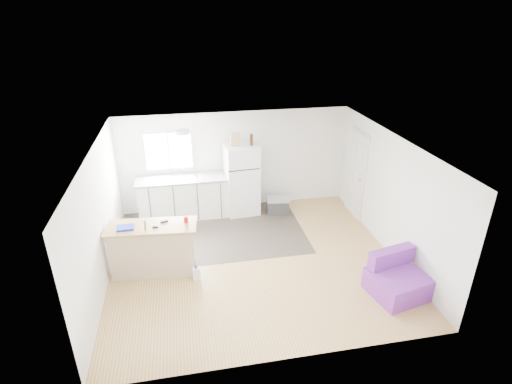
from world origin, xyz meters
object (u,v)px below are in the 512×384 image
mop (144,266)px  bottle_right (251,139)px  kitchen_cabinets (186,197)px  red_cup (186,219)px  blue_tray (125,228)px  cleaner_jug (196,273)px  cooler (278,205)px  refrigerator (242,179)px  purple_seat (396,280)px  bottle_left (251,140)px  cardboard_box (235,139)px  peninsula (153,249)px

mop → bottle_right: 3.68m
kitchen_cabinets → red_cup: kitchen_cabinets is taller
blue_tray → bottle_right: (2.67, 2.15, 0.82)m
kitchen_cabinets → cleaner_jug: 2.58m
cleaner_jug → bottle_right: bearing=57.5°
cooler → refrigerator: bearing=171.6°
cooler → purple_seat: (1.32, -3.31, 0.06)m
bottle_left → bottle_right: size_ratio=1.00×
kitchen_cabinets → bottle_right: 2.07m
cleaner_jug → cardboard_box: cardboard_box is taller
peninsula → blue_tray: bearing=-172.4°
refrigerator → peninsula: bearing=-138.1°
purple_seat → red_cup: 3.89m
refrigerator → bottle_right: size_ratio=6.82×
mop → blue_tray: 0.82m
cooler → red_cup: (-2.20, -1.88, 0.85)m
purple_seat → cleaner_jug: (-3.41, 1.03, -0.14)m
red_cup → blue_tray: size_ratio=0.40×
bottle_right → cleaner_jug: bearing=-120.6°
bottle_left → bottle_right: bearing=79.5°
kitchen_cabinets → cardboard_box: bearing=-2.3°
cooler → cardboard_box: 1.93m
cooler → mop: mop is taller
peninsula → cardboard_box: bearing=53.4°
kitchen_cabinets → cleaner_jug: (0.10, -2.55, -0.37)m
red_cup → cardboard_box: cardboard_box is taller
purple_seat → bottle_right: bottle_right is taller
peninsula → cardboard_box: (1.87, 2.11, 1.35)m
bottle_right → peninsula: bearing=-136.7°
bottle_right → kitchen_cabinets: bearing=179.0°
refrigerator → cardboard_box: (-0.15, -0.02, 1.00)m
cardboard_box → bottle_right: bearing=3.5°
kitchen_cabinets → blue_tray: bearing=-116.5°
cooler → bottle_right: size_ratio=2.30×
refrigerator → blue_tray: 3.25m
mop → bottle_left: size_ratio=4.86×
kitchen_cabinets → mop: bearing=-110.2°
refrigerator → mop: 3.21m
refrigerator → bottle_right: bottle_right is taller
peninsula → blue_tray: (-0.42, -0.02, 0.51)m
red_cup → cardboard_box: size_ratio=0.40×
refrigerator → bottle_right: 1.01m
kitchen_cabinets → bottle_left: size_ratio=8.85×
red_cup → blue_tray: (-1.07, -0.03, -0.04)m
kitchen_cabinets → purple_seat: 5.02m
kitchen_cabinets → blue_tray: 2.48m
cooler → cardboard_box: (-0.99, 0.22, 1.65)m
bottle_right → bottle_left: bearing=-100.5°
refrigerator → cardboard_box: size_ratio=5.68×
blue_tray → cardboard_box: 3.23m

